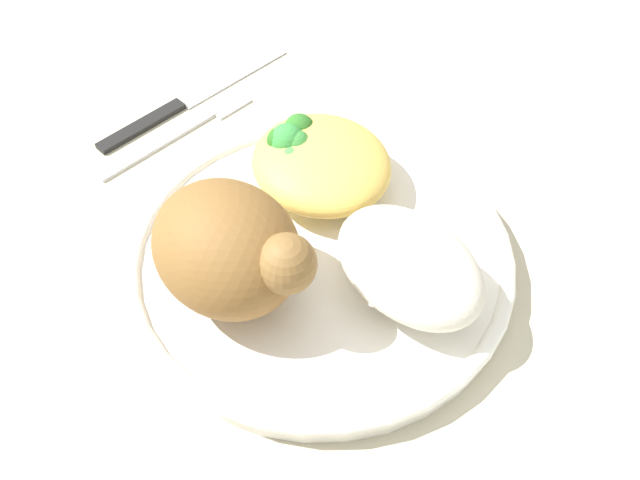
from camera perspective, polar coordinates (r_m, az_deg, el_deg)
ground_plane at (r=0.50m, az=0.00°, el=-2.26°), size 2.00×2.00×0.00m
plate at (r=0.49m, az=0.00°, el=-1.48°), size 0.26×0.26×0.02m
roasted_chicken at (r=0.44m, az=-6.99°, el=-0.72°), size 0.11×0.08×0.07m
rice_pile at (r=0.45m, az=6.99°, el=-2.00°), size 0.10×0.07×0.05m
mac_cheese_with_broccoli at (r=0.51m, az=-0.24°, el=6.18°), size 0.10×0.09×0.04m
fork at (r=0.60m, az=-10.48°, el=8.59°), size 0.02×0.14×0.01m
knife at (r=0.63m, az=-10.84°, el=10.45°), size 0.03×0.19×0.01m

